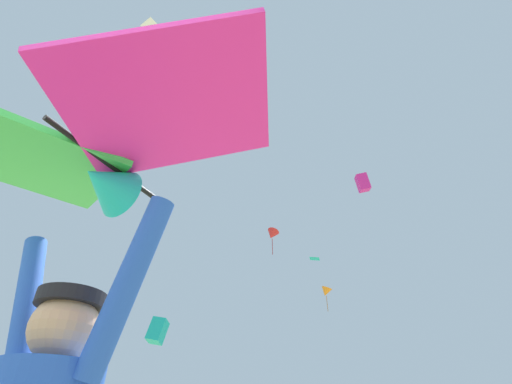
# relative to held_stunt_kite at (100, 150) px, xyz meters

# --- Properties ---
(held_stunt_kite) EXTENTS (1.80, 1.10, 0.40)m
(held_stunt_kite) POSITION_rel_held_stunt_kite_xyz_m (0.00, 0.00, 0.00)
(held_stunt_kite) COLOR black
(distant_kite_blue_low_left) EXTENTS (1.57, 1.66, 2.88)m
(distant_kite_blue_low_left) POSITION_rel_held_stunt_kite_xyz_m (-5.43, 16.72, 18.46)
(distant_kite_blue_low_left) COLOR blue
(distant_kite_orange_mid_right) EXTENTS (1.39, 1.32, 2.40)m
(distant_kite_orange_mid_right) POSITION_rel_held_stunt_kite_xyz_m (-2.31, 32.59, 10.51)
(distant_kite_orange_mid_right) COLOR orange
(distant_kite_red_low_right) EXTENTS (1.93, 1.84, 3.18)m
(distant_kite_red_low_right) POSITION_rel_held_stunt_kite_xyz_m (-7.75, 34.60, 18.25)
(distant_kite_red_low_right) COLOR red
(distant_kite_white_overhead_distant) EXTENTS (1.10, 1.12, 0.38)m
(distant_kite_white_overhead_distant) POSITION_rel_held_stunt_kite_xyz_m (-8.67, 9.24, 19.64)
(distant_kite_white_overhead_distant) COLOR white
(distant_kite_magenta_mid_left) EXTENTS (0.92, 1.02, 1.29)m
(distant_kite_magenta_mid_left) POSITION_rel_held_stunt_kite_xyz_m (2.09, 19.07, 12.61)
(distant_kite_magenta_mid_left) COLOR #DB2393
(distant_kite_teal_far_center) EXTENTS (1.15, 1.17, 1.56)m
(distant_kite_teal_far_center) POSITION_rel_held_stunt_kite_xyz_m (-10.94, 18.84, 4.43)
(distant_kite_teal_far_center) COLOR #19B2AD
(distant_kite_teal_high_right) EXTENTS (1.21, 1.21, 0.27)m
(distant_kite_teal_high_right) POSITION_rel_held_stunt_kite_xyz_m (-2.71, 29.89, 12.73)
(distant_kite_teal_high_right) COLOR #19B2AD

